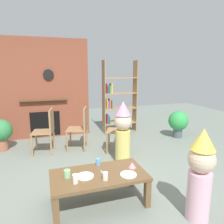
{
  "coord_description": "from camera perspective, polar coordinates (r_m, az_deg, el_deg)",
  "views": [
    {
      "loc": [
        -0.89,
        -2.77,
        1.67
      ],
      "look_at": [
        0.15,
        0.4,
        0.99
      ],
      "focal_mm": 33.62,
      "sensor_mm": 36.0,
      "label": 1
    }
  ],
  "objects": [
    {
      "name": "dining_chair_left",
      "position": [
        4.39,
        -17.22,
        -4.26
      ],
      "size": [
        0.47,
        0.47,
        0.9
      ],
      "rotation": [
        0.0,
        0.0,
        2.93
      ],
      "color": "#9E7A51",
      "rests_on": "ground_plane"
    },
    {
      "name": "table_fork",
      "position": [
        2.71,
        -2.46,
        -16.32
      ],
      "size": [
        0.03,
        0.15,
        0.01
      ],
      "primitive_type": "cube",
      "rotation": [
        0.0,
        0.0,
        1.68
      ],
      "color": "silver",
      "rests_on": "coffee_table"
    },
    {
      "name": "paper_cup_center",
      "position": [
        2.91,
        -3.8,
        -13.36
      ],
      "size": [
        0.06,
        0.06,
        0.09
      ],
      "primitive_type": "cylinder",
      "color": "#669EE0",
      "rests_on": "coffee_table"
    },
    {
      "name": "ground_plane",
      "position": [
        3.36,
        -0.32,
        -18.25
      ],
      "size": [
        12.0,
        12.0,
        0.0
      ],
      "primitive_type": "plane",
      "color": "gray"
    },
    {
      "name": "paper_plate_front",
      "position": [
        2.68,
        4.47,
        -16.59
      ],
      "size": [
        0.2,
        0.2,
        0.01
      ],
      "primitive_type": "cylinder",
      "color": "white",
      "rests_on": "coffee_table"
    },
    {
      "name": "dining_chair_middle",
      "position": [
        4.43,
        -8.4,
        -3.72
      ],
      "size": [
        0.51,
        0.51,
        0.9
      ],
      "rotation": [
        0.0,
        0.0,
        2.82
      ],
      "color": "#9E7A51",
      "rests_on": "ground_plane"
    },
    {
      "name": "paper_plate_rear",
      "position": [
        2.66,
        -7.35,
        -16.91
      ],
      "size": [
        0.21,
        0.21,
        0.01
      ],
      "primitive_type": "cylinder",
      "color": "white",
      "rests_on": "coffee_table"
    },
    {
      "name": "potted_plant_short",
      "position": [
        4.91,
        -27.93,
        -4.84
      ],
      "size": [
        0.45,
        0.45,
        0.66
      ],
      "color": "#9E5B42",
      "rests_on": "ground_plane"
    },
    {
      "name": "child_with_cone_hat",
      "position": [
        2.57,
        22.93,
        -14.96
      ],
      "size": [
        0.29,
        0.29,
        1.06
      ],
      "rotation": [
        0.0,
        0.0,
        2.58
      ],
      "color": "#EAB2C6",
      "rests_on": "ground_plane"
    },
    {
      "name": "potted_plant_tall",
      "position": [
        5.43,
        17.57,
        -2.56
      ],
      "size": [
        0.48,
        0.48,
        0.66
      ],
      "color": "#4C5660",
      "rests_on": "ground_plane"
    },
    {
      "name": "child_in_pink",
      "position": [
        3.76,
        2.97,
        -5.07
      ],
      "size": [
        0.31,
        0.31,
        1.12
      ],
      "rotation": [
        0.0,
        0.0,
        -2.17
      ],
      "color": "#E0CC66",
      "rests_on": "ground_plane"
    },
    {
      "name": "paper_cup_near_left",
      "position": [
        2.56,
        -1.84,
        -17.02
      ],
      "size": [
        0.06,
        0.06,
        0.09
      ],
      "primitive_type": "cylinder",
      "color": "silver",
      "rests_on": "coffee_table"
    },
    {
      "name": "bookshelf",
      "position": [
        5.54,
        1.31,
        3.42
      ],
      "size": [
        0.9,
        0.28,
        1.9
      ],
      "color": "#9E7A51",
      "rests_on": "ground_plane"
    },
    {
      "name": "brick_fireplace_feature",
      "position": [
        5.39,
        -18.23,
        5.89
      ],
      "size": [
        2.2,
        0.28,
        2.4
      ],
      "color": "brown",
      "rests_on": "ground_plane"
    },
    {
      "name": "coffee_table",
      "position": [
        2.74,
        -3.61,
        -17.51
      ],
      "size": [
        1.17,
        0.61,
        0.4
      ],
      "color": "brown",
      "rests_on": "ground_plane"
    },
    {
      "name": "birthday_cake_slice",
      "position": [
        2.85,
        5.49,
        -14.11
      ],
      "size": [
        0.1,
        0.1,
        0.07
      ],
      "primitive_type": "cone",
      "color": "pink",
      "rests_on": "coffee_table"
    },
    {
      "name": "paper_cup_far_left",
      "position": [
        2.52,
        -9.96,
        -17.47
      ],
      "size": [
        0.06,
        0.06,
        0.1
      ],
      "primitive_type": "cylinder",
      "color": "silver",
      "rests_on": "coffee_table"
    },
    {
      "name": "dining_chair_right",
      "position": [
        4.27,
        2.51,
        -4.2
      ],
      "size": [
        0.53,
        0.53,
        0.9
      ],
      "rotation": [
        0.0,
        0.0,
        2.73
      ],
      "color": "#9E7A51",
      "rests_on": "ground_plane"
    },
    {
      "name": "paper_cup_near_right",
      "position": [
        2.66,
        -12.08,
        -16.06
      ],
      "size": [
        0.08,
        0.08,
        0.09
      ],
      "primitive_type": "cylinder",
      "color": "#8CD18C",
      "rests_on": "coffee_table"
    }
  ]
}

